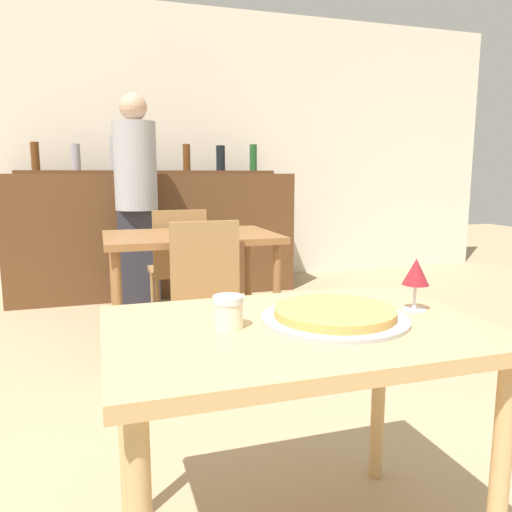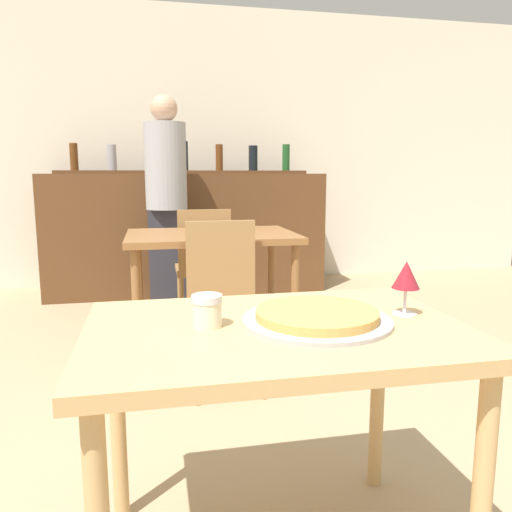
% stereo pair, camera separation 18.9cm
% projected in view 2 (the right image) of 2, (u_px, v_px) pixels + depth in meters
% --- Properties ---
extents(wall_back, '(8.00, 0.05, 2.80)m').
position_uv_depth(wall_back, '(182.00, 148.00, 5.15)').
color(wall_back, silver).
rests_on(wall_back, ground_plane).
extents(dining_table_near, '(1.03, 0.71, 0.73)m').
position_uv_depth(dining_table_near, '(276.00, 356.00, 1.38)').
color(dining_table_near, tan).
rests_on(dining_table_near, ground_plane).
extents(dining_table_far, '(1.05, 0.73, 0.77)m').
position_uv_depth(dining_table_far, '(212.00, 248.00, 3.16)').
color(dining_table_far, brown).
rests_on(dining_table_far, ground_plane).
extents(bar_counter, '(2.60, 0.56, 1.14)m').
position_uv_depth(bar_counter, '(187.00, 233.00, 4.80)').
color(bar_counter, brown).
rests_on(bar_counter, ground_plane).
extents(bar_back_shelf, '(2.39, 0.24, 0.34)m').
position_uv_depth(bar_back_shelf, '(185.00, 166.00, 4.83)').
color(bar_back_shelf, brown).
rests_on(bar_back_shelf, bar_counter).
extents(chair_far_side_front, '(0.40, 0.40, 0.88)m').
position_uv_depth(chair_far_side_front, '(224.00, 294.00, 2.68)').
color(chair_far_side_front, olive).
rests_on(chair_far_side_front, ground_plane).
extents(chair_far_side_back, '(0.40, 0.40, 0.88)m').
position_uv_depth(chair_far_side_back, '(204.00, 260.00, 3.70)').
color(chair_far_side_back, olive).
rests_on(chair_far_side_back, ground_plane).
extents(pizza_tray, '(0.42, 0.42, 0.04)m').
position_uv_depth(pizza_tray, '(317.00, 317.00, 1.38)').
color(pizza_tray, '#A3A3A8').
rests_on(pizza_tray, dining_table_near).
extents(cheese_shaker, '(0.08, 0.08, 0.09)m').
position_uv_depth(cheese_shaker, '(207.00, 311.00, 1.34)').
color(cheese_shaker, beige).
rests_on(cheese_shaker, dining_table_near).
extents(person_standing, '(0.34, 0.34, 1.76)m').
position_uv_depth(person_standing, '(167.00, 195.00, 4.14)').
color(person_standing, '#2D2D38').
rests_on(person_standing, ground_plane).
extents(wine_glass, '(0.08, 0.08, 0.16)m').
position_uv_depth(wine_glass, '(406.00, 277.00, 1.45)').
color(wine_glass, silver).
rests_on(wine_glass, dining_table_near).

